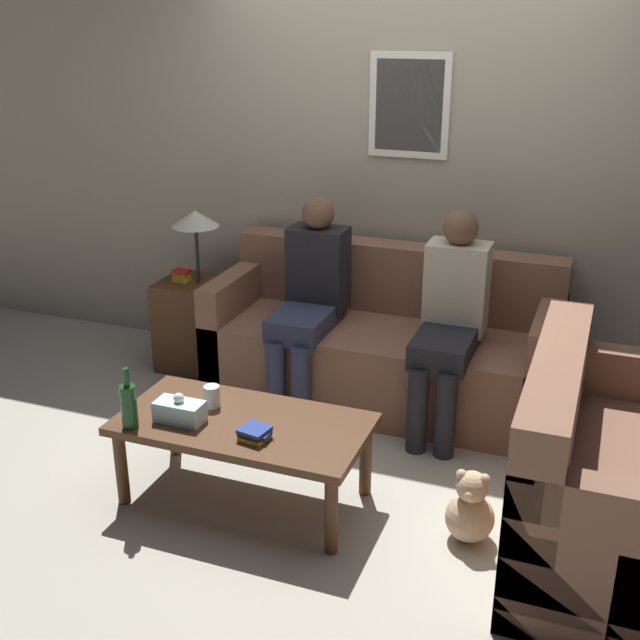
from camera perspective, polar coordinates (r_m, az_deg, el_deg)
The scene contains 13 objects.
ground_plane at distance 4.57m, azimuth 2.64°, elevation -7.98°, with size 16.00×16.00×0.00m, color #ADA899.
wall_back at distance 4.95m, azimuth 6.31°, elevation 10.40°, with size 9.00×0.08×2.60m.
couch_main at distance 4.84m, azimuth 4.51°, elevation -1.97°, with size 2.03×0.81×0.90m.
couch_side at distance 3.72m, azimuth 19.79°, elevation -11.04°, with size 0.81×1.37×0.90m.
coffee_table at distance 3.84m, azimuth -5.48°, elevation -7.84°, with size 1.19×0.61×0.43m.
side_table_with_lamp at distance 5.29m, azimuth -8.93°, elevation 0.32°, with size 0.41×0.41×1.06m.
wine_bottle at distance 3.80m, azimuth -13.44°, elevation -5.89°, with size 0.08×0.08×0.30m.
drinking_glass at distance 3.94m, azimuth -7.70°, elevation -5.40°, with size 0.08×0.08×0.11m.
book_stack at distance 3.65m, azimuth -4.67°, elevation -8.04°, with size 0.14×0.14×0.06m.
tissue_box at distance 3.83m, azimuth -9.95°, elevation -6.39°, with size 0.23×0.12×0.15m.
person_left at distance 4.70m, azimuth -0.72°, elevation 1.80°, with size 0.34×0.65×1.21m.
person_right at distance 4.44m, azimuth 9.25°, elevation 0.33°, with size 0.34×0.66×1.22m.
teddy_bear at distance 3.73m, azimuth 10.64°, elevation -13.16°, with size 0.22×0.22×0.35m.
Camera 1 is at (1.21, -3.79, 2.25)m, focal length 45.00 mm.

